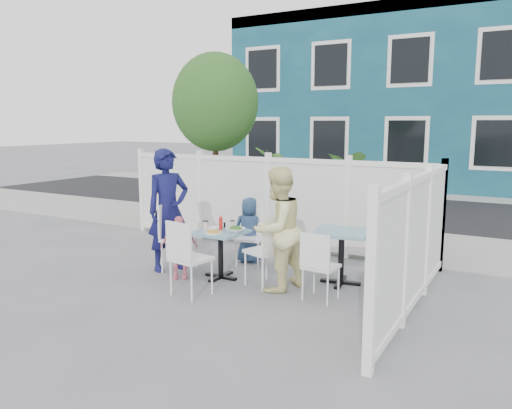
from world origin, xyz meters
The scene contains 30 objects.
ground centered at (0.00, 0.00, 0.00)m, with size 80.00×80.00×0.00m, color slate.
near_sidewalk centered at (0.00, 3.80, 0.01)m, with size 24.00×2.60×0.01m, color gray.
street centered at (0.00, 7.50, 0.00)m, with size 24.00×5.00×0.01m, color black.
far_sidewalk centered at (0.00, 10.60, 0.01)m, with size 24.00×1.60×0.01m, color gray.
building centered at (-0.50, 14.00, 3.00)m, with size 11.00×6.00×6.00m.
fence_back centered at (0.10, 2.40, 0.78)m, with size 5.86×0.08×1.60m.
fence_right centered at (3.00, 0.60, 0.78)m, with size 0.08×3.66×1.60m.
tree centered at (-1.60, 3.30, 2.59)m, with size 1.80×1.62×3.59m.
utility_cabinet centered at (-2.71, 4.00, 0.59)m, with size 0.64×0.46×1.18m, color yellow.
potted_shrub_a centered at (-0.13, 3.10, 0.87)m, with size 0.97×0.97×1.74m, color #254B18.
potted_shrub_b centered at (1.83, 3.00, 0.84)m, with size 1.51×1.31×1.68m, color #254B18.
main_table centered at (0.35, 0.50, 0.53)m, with size 0.68×0.68×0.69m.
spare_table centered at (1.93, 1.09, 0.57)m, with size 0.81×0.81×0.74m.
chair_left centered at (-0.48, 0.48, 0.59)m, with size 0.52×0.54×1.01m.
chair_right centered at (1.13, 0.48, 0.57)m, with size 0.56×0.57×0.98m.
chair_back centered at (0.37, 1.33, 0.51)m, with size 0.48×0.47×0.87m.
chair_near centered at (0.39, -0.36, 0.57)m, with size 0.51×0.50×0.98m.
chair_spare centered at (1.91, 0.30, 0.51)m, with size 0.42×0.41×0.87m.
man centered at (-0.56, 0.48, 0.91)m, with size 0.66×0.44×1.82m, color #101142.
woman centered at (1.27, 0.45, 0.82)m, with size 0.79×0.62×1.63m, color #F0E157.
boy centered at (0.30, 1.40, 0.52)m, with size 0.51×0.33×1.04m, color navy.
toddler centered at (-0.17, 0.21, 0.45)m, with size 0.53×0.22×0.90m, color pink.
plate_main centered at (0.35, 0.32, 0.69)m, with size 0.23×0.23×0.01m, color white.
plate_side centered at (0.15, 0.58, 0.69)m, with size 0.23×0.23×0.02m, color white.
salad_bowl centered at (0.57, 0.54, 0.72)m, with size 0.24×0.24×0.06m, color white.
coffee_cup_a centered at (0.12, 0.47, 0.74)m, with size 0.08×0.08×0.12m, color beige.
coffee_cup_b centered at (0.41, 0.72, 0.74)m, with size 0.07×0.07×0.11m, color beige.
ketchup_bottle centered at (0.32, 0.56, 0.77)m, with size 0.05×0.05×0.17m, color red.
salt_shaker centered at (0.29, 0.74, 0.72)m, with size 0.03×0.03×0.08m, color white.
pepper_shaker centered at (0.27, 0.73, 0.72)m, with size 0.03×0.03×0.08m, color black.
Camera 1 is at (4.14, -5.24, 2.18)m, focal length 35.00 mm.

